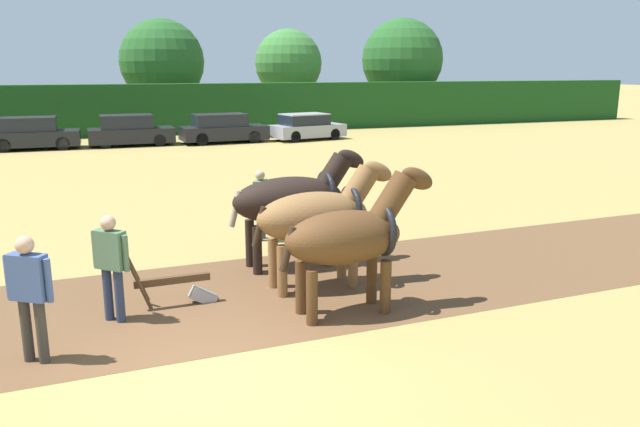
{
  "coord_description": "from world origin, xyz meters",
  "views": [
    {
      "loc": [
        -1.2,
        -7.42,
        3.85
      ],
      "look_at": [
        2.88,
        3.62,
        1.1
      ],
      "focal_mm": 35.0,
      "sensor_mm": 36.0,
      "label": 1
    }
  ],
  "objects_px": {
    "plow": "(180,287)",
    "parked_car_center_right": "(306,127)",
    "draft_horse_trail_left": "(294,199)",
    "farmer_onlooker_left": "(29,289)",
    "draft_horse_lead_left": "(351,236)",
    "parked_car_left": "(33,134)",
    "farmer_at_plow": "(111,260)",
    "draft_horse_lead_right": "(319,216)",
    "farmer_beside_team": "(261,200)",
    "tree_center_right": "(288,63)",
    "parked_car_center_left": "(130,131)",
    "parked_car_center": "(223,129)",
    "tree_center": "(162,62)",
    "tree_right": "(402,60)"
  },
  "relations": [
    {
      "from": "tree_center",
      "to": "tree_right",
      "type": "bearing_deg",
      "value": -1.92
    },
    {
      "from": "plow",
      "to": "farmer_onlooker_left",
      "type": "bearing_deg",
      "value": -147.71
    },
    {
      "from": "tree_center",
      "to": "draft_horse_lead_left",
      "type": "relative_size",
      "value": 2.58
    },
    {
      "from": "farmer_at_plow",
      "to": "farmer_onlooker_left",
      "type": "height_order",
      "value": "farmer_onlooker_left"
    },
    {
      "from": "plow",
      "to": "farmer_beside_team",
      "type": "bearing_deg",
      "value": 54.79
    },
    {
      "from": "tree_center",
      "to": "parked_car_center_left",
      "type": "xyz_separation_m",
      "value": [
        -2.87,
        -9.61,
        -3.51
      ]
    },
    {
      "from": "farmer_at_plow",
      "to": "draft_horse_lead_left",
      "type": "bearing_deg",
      "value": -61.44
    },
    {
      "from": "tree_right",
      "to": "parked_car_center",
      "type": "distance_m",
      "value": 18.38
    },
    {
      "from": "draft_horse_trail_left",
      "to": "farmer_at_plow",
      "type": "relative_size",
      "value": 1.7
    },
    {
      "from": "parked_car_center_left",
      "to": "parked_car_center_right",
      "type": "xyz_separation_m",
      "value": [
        9.27,
        -0.54,
        -0.06
      ]
    },
    {
      "from": "tree_right",
      "to": "parked_car_left",
      "type": "xyz_separation_m",
      "value": [
        -24.55,
        -8.94,
        -3.7
      ]
    },
    {
      "from": "parked_car_center_right",
      "to": "draft_horse_trail_left",
      "type": "bearing_deg",
      "value": -120.96
    },
    {
      "from": "parked_car_center_right",
      "to": "farmer_onlooker_left",
      "type": "bearing_deg",
      "value": -128.12
    },
    {
      "from": "farmer_beside_team",
      "to": "parked_car_left",
      "type": "height_order",
      "value": "farmer_beside_team"
    },
    {
      "from": "parked_car_center_left",
      "to": "parked_car_center_right",
      "type": "distance_m",
      "value": 9.29
    },
    {
      "from": "tree_right",
      "to": "parked_car_center_left",
      "type": "height_order",
      "value": "tree_right"
    },
    {
      "from": "draft_horse_trail_left",
      "to": "farmer_onlooker_left",
      "type": "relative_size",
      "value": 1.65
    },
    {
      "from": "plow",
      "to": "parked_car_center_right",
      "type": "xyz_separation_m",
      "value": [
        10.01,
        22.49,
        0.38
      ]
    },
    {
      "from": "farmer_at_plow",
      "to": "parked_car_center_right",
      "type": "bearing_deg",
      "value": 17.41
    },
    {
      "from": "tree_center",
      "to": "parked_car_center_left",
      "type": "relative_size",
      "value": 1.67
    },
    {
      "from": "farmer_beside_team",
      "to": "parked_car_center_right",
      "type": "bearing_deg",
      "value": 100.19
    },
    {
      "from": "plow",
      "to": "parked_car_center_right",
      "type": "bearing_deg",
      "value": 64.5
    },
    {
      "from": "draft_horse_lead_right",
      "to": "plow",
      "type": "xyz_separation_m",
      "value": [
        -2.48,
        -0.07,
        -0.99
      ]
    },
    {
      "from": "tree_center_right",
      "to": "plow",
      "type": "relative_size",
      "value": 4.35
    },
    {
      "from": "draft_horse_lead_right",
      "to": "farmer_beside_team",
      "type": "bearing_deg",
      "value": 91.12
    },
    {
      "from": "farmer_at_plow",
      "to": "farmer_beside_team",
      "type": "height_order",
      "value": "farmer_at_plow"
    },
    {
      "from": "tree_center",
      "to": "parked_car_center_left",
      "type": "bearing_deg",
      "value": -106.65
    },
    {
      "from": "tree_center",
      "to": "parked_car_center",
      "type": "bearing_deg",
      "value": -79.75
    },
    {
      "from": "tree_right",
      "to": "parked_car_center_right",
      "type": "distance_m",
      "value": 14.89
    },
    {
      "from": "plow",
      "to": "draft_horse_lead_right",
      "type": "bearing_deg",
      "value": -0.0
    },
    {
      "from": "draft_horse_trail_left",
      "to": "farmer_onlooker_left",
      "type": "height_order",
      "value": "draft_horse_trail_left"
    },
    {
      "from": "farmer_at_plow",
      "to": "farmer_onlooker_left",
      "type": "distance_m",
      "value": 1.52
    },
    {
      "from": "tree_center",
      "to": "tree_right",
      "type": "distance_m",
      "value": 17.18
    },
    {
      "from": "farmer_onlooker_left",
      "to": "farmer_at_plow",
      "type": "bearing_deg",
      "value": -10.09
    },
    {
      "from": "draft_horse_lead_left",
      "to": "farmer_at_plow",
      "type": "bearing_deg",
      "value": 163.76
    },
    {
      "from": "tree_center",
      "to": "draft_horse_lead_left",
      "type": "xyz_separation_m",
      "value": [
        -1.08,
        -33.91,
        -2.98
      ]
    },
    {
      "from": "parked_car_center_right",
      "to": "parked_car_center_left",
      "type": "bearing_deg",
      "value": 165.43
    },
    {
      "from": "tree_center",
      "to": "parked_car_center",
      "type": "xyz_separation_m",
      "value": [
        1.8,
        -9.94,
        -3.53
      ]
    },
    {
      "from": "parked_car_left",
      "to": "parked_car_center_right",
      "type": "distance_m",
      "value": 13.8
    },
    {
      "from": "tree_center",
      "to": "parked_car_center_right",
      "type": "distance_m",
      "value": 12.52
    },
    {
      "from": "draft_horse_lead_left",
      "to": "plow",
      "type": "relative_size",
      "value": 1.8
    },
    {
      "from": "farmer_at_plow",
      "to": "parked_car_center_right",
      "type": "xyz_separation_m",
      "value": [
        11.07,
        22.81,
        -0.3
      ]
    },
    {
      "from": "draft_horse_trail_left",
      "to": "farmer_at_plow",
      "type": "distance_m",
      "value": 3.91
    },
    {
      "from": "draft_horse_lead_left",
      "to": "parked_car_left",
      "type": "bearing_deg",
      "value": 102.97
    },
    {
      "from": "farmer_at_plow",
      "to": "parked_car_center",
      "type": "bearing_deg",
      "value": 27.61
    },
    {
      "from": "draft_horse_lead_left",
      "to": "tree_center",
      "type": "bearing_deg",
      "value": 86.66
    },
    {
      "from": "farmer_at_plow",
      "to": "plow",
      "type": "bearing_deg",
      "value": -29.92
    },
    {
      "from": "plow",
      "to": "parked_car_center",
      "type": "distance_m",
      "value": 23.35
    },
    {
      "from": "tree_center_right",
      "to": "parked_car_center_left",
      "type": "distance_m",
      "value": 15.39
    },
    {
      "from": "draft_horse_trail_left",
      "to": "farmer_beside_team",
      "type": "height_order",
      "value": "draft_horse_trail_left"
    }
  ]
}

